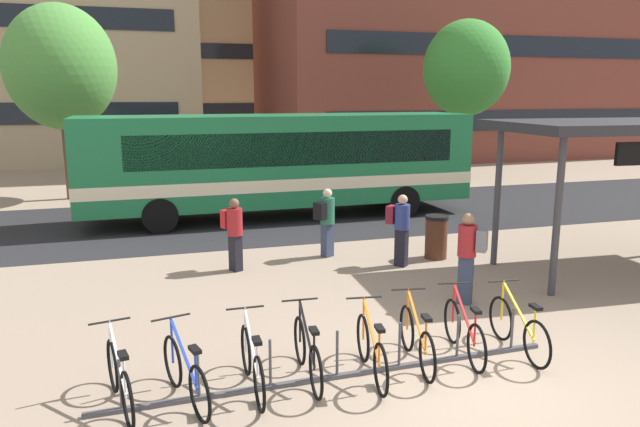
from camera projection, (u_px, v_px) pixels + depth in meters
The scene contains 20 objects.
ground at pixel (473, 384), 7.97m from camera, with size 200.00×200.00×0.00m, color gray.
bus_lane_asphalt at pixel (281, 217), 18.73m from camera, with size 80.00×7.20×0.01m, color #232326.
city_bus at pixel (278, 161), 18.35m from camera, with size 12.05×2.67×3.20m.
bike_rack at pixel (337, 372), 8.11m from camera, with size 6.56×0.24×0.70m.
parked_bicycle_white_0 at pixel (120, 380), 7.28m from camera, with size 0.55×1.70×0.99m.
parked_bicycle_blue_1 at pixel (185, 375), 7.42m from camera, with size 0.62×1.68×0.99m.
parked_bicycle_white_2 at pixel (252, 364), 7.71m from camera, with size 0.52×1.72×0.99m.
parked_bicycle_black_3 at pixel (307, 353), 8.02m from camera, with size 0.52×1.72×0.99m.
parked_bicycle_orange_4 at pixel (371, 351), 8.10m from camera, with size 0.52×1.71×0.99m.
parked_bicycle_orange_5 at pixel (417, 340), 8.46m from camera, with size 0.52×1.71×0.99m.
parked_bicycle_red_6 at pixel (464, 332), 8.74m from camera, with size 0.52×1.71×0.99m.
parked_bicycle_yellow_7 at pixel (518, 329), 8.86m from camera, with size 0.52×1.72×0.99m.
commuter_grey_pack_0 at pixel (469, 252), 10.82m from camera, with size 0.60×0.57×1.72m.
commuter_black_pack_1 at pixel (326, 218), 13.99m from camera, with size 0.61×0.53×1.65m.
commuter_maroon_pack_2 at pixel (400, 225), 13.25m from camera, with size 0.58×0.60×1.64m.
commuter_red_pack_3 at pixel (234, 229), 12.91m from camera, with size 0.51×0.60×1.62m.
trash_bin at pixel (436, 237), 13.97m from camera, with size 0.55×0.55×1.03m.
street_tree_0 at pixel (61, 68), 20.99m from camera, with size 3.84×3.84×6.96m.
street_tree_1 at pixel (466, 69), 25.73m from camera, with size 3.74×3.74×6.99m.
building_centre_block at pixel (168, 32), 46.48m from camera, with size 16.36×10.45×17.10m.
Camera 1 is at (-4.09, -6.44, 3.86)m, focal length 33.14 mm.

